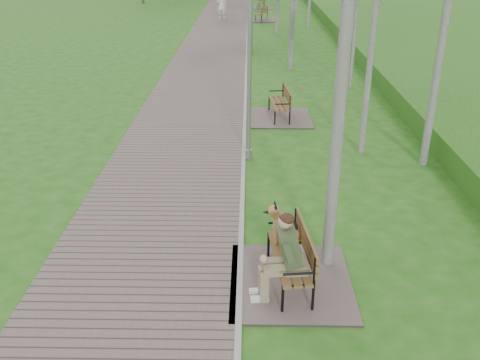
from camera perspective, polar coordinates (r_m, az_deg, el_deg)
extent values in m
plane|color=#205D12|center=(12.80, 0.31, -0.05)|extent=(120.00, 120.00, 0.00)
cube|color=#6B5A57|center=(33.61, -2.29, 15.55)|extent=(3.50, 67.00, 0.04)
cube|color=#999993|center=(33.55, 0.81, 15.56)|extent=(0.10, 67.00, 0.05)
cube|color=#4B842E|center=(34.20, 21.99, 13.98)|extent=(14.00, 70.00, 1.60)
cube|color=#6B5A57|center=(9.24, 5.43, -10.74)|extent=(2.03, 2.26, 0.04)
cube|color=brown|center=(8.96, 5.23, -8.20)|extent=(0.69, 1.74, 0.05)
cube|color=brown|center=(8.85, 7.05, -6.43)|extent=(0.23, 1.69, 0.37)
cube|color=#6B5A57|center=(17.30, 4.28, 6.66)|extent=(1.95, 2.16, 0.04)
cube|color=brown|center=(17.16, 4.16, 8.14)|extent=(0.63, 1.66, 0.04)
cube|color=brown|center=(17.12, 5.06, 9.09)|extent=(0.18, 1.62, 0.36)
cube|color=#6B5A57|center=(38.20, 2.35, 16.66)|extent=(1.86, 2.06, 0.04)
cube|color=brown|center=(38.14, 2.29, 17.32)|extent=(0.90, 1.61, 0.04)
cube|color=brown|center=(38.04, 2.67, 17.72)|extent=(0.49, 1.49, 0.34)
cube|color=#6B5A57|center=(44.81, 2.34, 17.85)|extent=(1.84, 2.04, 0.04)
cube|color=brown|center=(44.76, 2.28, 18.41)|extent=(0.62, 1.57, 0.04)
cylinder|color=gray|center=(13.97, 0.94, 2.73)|extent=(0.18, 0.18, 0.27)
cylinder|color=gray|center=(13.33, 1.00, 11.11)|extent=(0.11, 0.11, 4.45)
cylinder|color=gray|center=(26.96, 1.22, 13.53)|extent=(0.18, 0.18, 0.27)
cylinder|color=gray|center=(26.63, 1.27, 17.94)|extent=(0.11, 0.11, 4.44)
cylinder|color=gray|center=(45.54, 1.11, 18.17)|extent=(0.23, 0.23, 0.34)
imported|color=white|center=(38.76, -1.98, 18.12)|extent=(0.72, 0.52, 1.84)
cylinder|color=silver|center=(13.92, 14.19, 16.68)|extent=(0.18, 0.18, 7.17)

